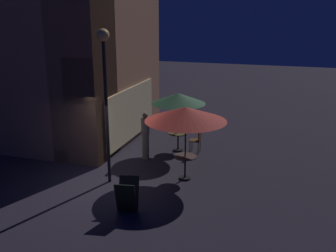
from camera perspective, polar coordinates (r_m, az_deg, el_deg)
ground_plane at (r=12.59m, az=-8.65°, el=-8.28°), size 60.00×60.00×0.00m
cafe_building at (r=15.72m, az=-15.43°, el=13.96°), size 6.54×7.50×9.40m
street_lamp_near_corner at (r=11.70m, az=-9.27°, el=7.60°), size 0.37×0.37×4.77m
menu_sandwich_board at (r=10.66m, az=-6.00°, el=-10.13°), size 0.74×0.66×0.92m
cafe_table_0 at (r=15.02m, az=1.48°, el=-1.63°), size 0.79×0.79×0.74m
cafe_table_1 at (r=12.53m, az=2.53°, el=-5.35°), size 0.73×0.73×0.79m
patio_umbrella_0 at (r=14.62m, az=1.52°, el=4.04°), size 2.06×2.06×2.29m
patio_umbrella_1 at (r=12.02m, az=2.62°, el=1.74°), size 2.57×2.57×2.40m
cafe_chair_0 at (r=14.83m, az=4.34°, el=-1.86°), size 0.40×0.40×0.93m
patron_standing_0 at (r=14.16m, az=-3.34°, el=-1.39°), size 0.30×0.30×1.74m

